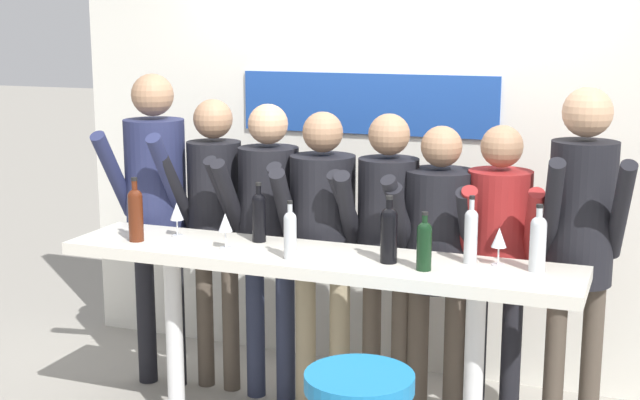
{
  "coord_description": "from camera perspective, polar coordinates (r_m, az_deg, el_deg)",
  "views": [
    {
      "loc": [
        1.51,
        -3.85,
        2.13
      ],
      "look_at": [
        0.0,
        0.08,
        1.27
      ],
      "focal_mm": 50.0,
      "sensor_mm": 36.0,
      "label": 1
    }
  ],
  "objects": [
    {
      "name": "back_wall",
      "position": [
        5.41,
        4.49,
        1.64
      ],
      "size": [
        4.14,
        0.12,
        2.41
      ],
      "color": "silver",
      "rests_on": "ground_plane"
    },
    {
      "name": "wine_bottle_0",
      "position": [
        4.5,
        -3.93,
        -0.95
      ],
      "size": [
        0.07,
        0.07,
        0.3
      ],
      "color": "black",
      "rests_on": "tasting_table"
    },
    {
      "name": "tasting_table",
      "position": [
        4.33,
        -0.36,
        -5.62
      ],
      "size": [
        2.54,
        0.51,
        1.02
      ],
      "color": "silver",
      "rests_on": "ground_plane"
    },
    {
      "name": "wine_glass_1",
      "position": [
        4.38,
        -6.08,
        -1.51
      ],
      "size": [
        0.07,
        0.07,
        0.18
      ],
      "color": "silver",
      "rests_on": "tasting_table"
    },
    {
      "name": "person_far_right",
      "position": [
        4.57,
        11.32,
        -2.91
      ],
      "size": [
        0.45,
        0.56,
        1.62
      ],
      "rotation": [
        0.0,
        0.0,
        0.21
      ],
      "color": "black",
      "rests_on": "ground_plane"
    },
    {
      "name": "person_left",
      "position": [
        5.08,
        -6.78,
        -0.65
      ],
      "size": [
        0.37,
        0.5,
        1.7
      ],
      "rotation": [
        0.0,
        0.0,
        -0.01
      ],
      "color": "#473D33",
      "rests_on": "ground_plane"
    },
    {
      "name": "wine_bottle_1",
      "position": [
        4.17,
        -1.93,
        -2.1
      ],
      "size": [
        0.06,
        0.06,
        0.28
      ],
      "color": "#B7BCC1",
      "rests_on": "tasting_table"
    },
    {
      "name": "person_center",
      "position": [
        4.77,
        0.14,
        -1.88
      ],
      "size": [
        0.46,
        0.56,
        1.66
      ],
      "rotation": [
        0.0,
        0.0,
        0.14
      ],
      "color": "gray",
      "rests_on": "ground_plane"
    },
    {
      "name": "person_right",
      "position": [
        4.61,
        7.59,
        -2.92
      ],
      "size": [
        0.45,
        0.53,
        1.61
      ],
      "rotation": [
        0.0,
        0.0,
        0.04
      ],
      "color": "#473D33",
      "rests_on": "ground_plane"
    },
    {
      "name": "person_center_right",
      "position": [
        4.67,
        4.29,
        -2.06
      ],
      "size": [
        0.43,
        0.55,
        1.66
      ],
      "rotation": [
        0.0,
        0.0,
        -0.17
      ],
      "color": "#473D33",
      "rests_on": "ground_plane"
    },
    {
      "name": "person_far_left",
      "position": [
        5.17,
        -10.5,
        0.37
      ],
      "size": [
        0.44,
        0.58,
        1.83
      ],
      "rotation": [
        0.0,
        0.0,
        0.09
      ],
      "color": "black",
      "rests_on": "ground_plane"
    },
    {
      "name": "wine_bottle_6",
      "position": [
        4.01,
        6.69,
        -2.77
      ],
      "size": [
        0.07,
        0.07,
        0.27
      ],
      "color": "black",
      "rests_on": "tasting_table"
    },
    {
      "name": "wine_bottle_3",
      "position": [
        4.11,
        4.44,
        -2.05
      ],
      "size": [
        0.08,
        0.08,
        0.32
      ],
      "color": "black",
      "rests_on": "tasting_table"
    },
    {
      "name": "person_center_left",
      "position": [
        4.91,
        -3.32,
        -1.22
      ],
      "size": [
        0.41,
        0.52,
        1.69
      ],
      "rotation": [
        0.0,
        0.0,
        0.04
      ],
      "color": "#23283D",
      "rests_on": "ground_plane"
    },
    {
      "name": "wine_bottle_4",
      "position": [
        4.15,
        9.64,
        -2.11
      ],
      "size": [
        0.06,
        0.06,
        0.32
      ],
      "color": "#B7BCC1",
      "rests_on": "tasting_table"
    },
    {
      "name": "person_rightmost",
      "position": [
        4.45,
        16.36,
        -1.69
      ],
      "size": [
        0.44,
        0.58,
        1.82
      ],
      "rotation": [
        0.0,
        0.0,
        0.18
      ],
      "color": "#473D33",
      "rests_on": "ground_plane"
    },
    {
      "name": "wine_glass_0",
      "position": [
        4.14,
        11.39,
        -2.46
      ],
      "size": [
        0.07,
        0.07,
        0.18
      ],
      "color": "silver",
      "rests_on": "tasting_table"
    },
    {
      "name": "wine_bottle_5",
      "position": [
        4.59,
        -11.72,
        -0.77
      ],
      "size": [
        0.08,
        0.08,
        0.33
      ],
      "color": "#4C1E0F",
      "rests_on": "tasting_table"
    },
    {
      "name": "wine_bottle_2",
      "position": [
        4.07,
        13.78,
        -2.55
      ],
      "size": [
        0.07,
        0.07,
        0.31
      ],
      "color": "#B7BCC1",
      "rests_on": "tasting_table"
    },
    {
      "name": "wine_glass_2",
      "position": [
        4.66,
        -9.16,
        -0.8
      ],
      "size": [
        0.07,
        0.07,
        0.18
      ],
      "color": "silver",
      "rests_on": "tasting_table"
    }
  ]
}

